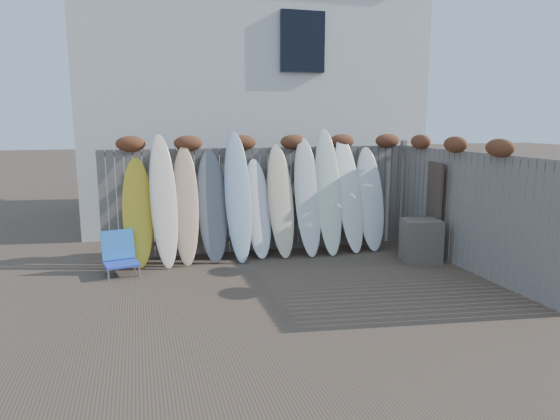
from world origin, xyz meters
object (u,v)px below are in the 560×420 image
object	(u,v)px
wooden_crate	(421,240)
surfboard_0	(138,212)
lattice_panel	(429,208)
beach_chair	(120,254)

from	to	relation	value
wooden_crate	surfboard_0	xyz separation A→B (m)	(-4.88, 1.15, 0.56)
lattice_panel	surfboard_0	distance (m)	5.37
beach_chair	wooden_crate	xyz separation A→B (m)	(5.20, -0.70, 0.05)
beach_chair	surfboard_0	bearing A→B (deg)	54.60
surfboard_0	wooden_crate	bearing A→B (deg)	-12.86
lattice_panel	surfboard_0	xyz separation A→B (m)	(-5.32, 0.68, 0.06)
beach_chair	surfboard_0	size ratio (longest dim) A/B	0.36
wooden_crate	lattice_panel	size ratio (longest dim) A/B	0.43
wooden_crate	lattice_panel	xyz separation A→B (m)	(0.44, 0.48, 0.50)
wooden_crate	lattice_panel	world-z (taller)	lattice_panel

